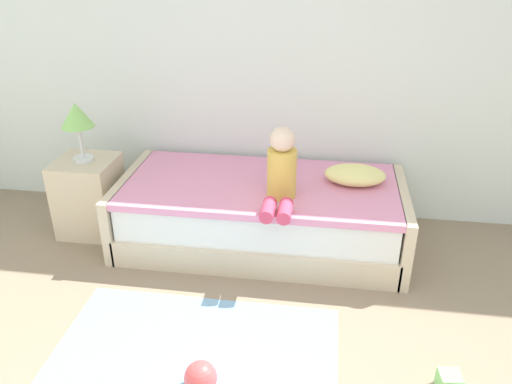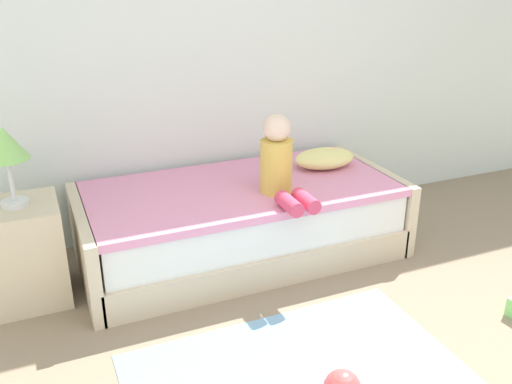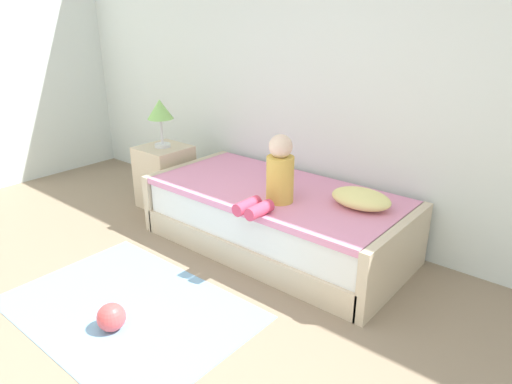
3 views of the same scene
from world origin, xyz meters
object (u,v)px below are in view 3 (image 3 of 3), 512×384
Objects in this scene: toy_ball at (111,317)px; bed at (276,218)px; nightstand at (165,177)px; pillow at (361,199)px; table_lamp at (160,112)px; child_figure at (276,176)px.

bed is at bearing 85.91° from toy_ball.
pillow reaches higher than nightstand.
pillow is at bearing 63.69° from toy_ball.
nightstand is 0.64m from table_lamp.
pillow is (0.68, 0.10, 0.32)m from bed.
nightstand is at bearing 172.02° from child_figure.
pillow is 2.53× the size of toy_ball.
bed is at bearing -171.59° from pillow.
child_figure is at bearing -147.15° from pillow.
bed reaches higher than toy_ball.
nightstand is 1.18× the size of child_figure.
pillow is (2.03, 0.12, -0.37)m from table_lamp.
table_lamp is 1.02× the size of pillow.
toy_ball is (1.24, -1.47, -0.85)m from table_lamp.
child_figure is 1.42m from toy_ball.
nightstand reaches higher than toy_ball.
bed is 4.14× the size of child_figure.
toy_ball is at bearing -49.69° from table_lamp.
bed is at bearing 126.22° from child_figure.
table_lamp reaches higher than nightstand.
child_figure is at bearing -7.98° from nightstand.
child_figure is 0.62m from pillow.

